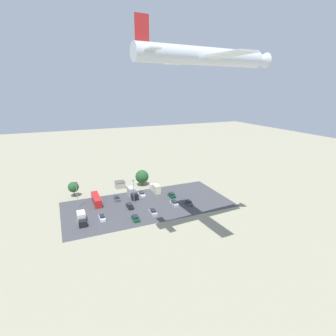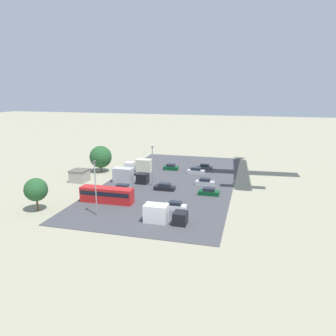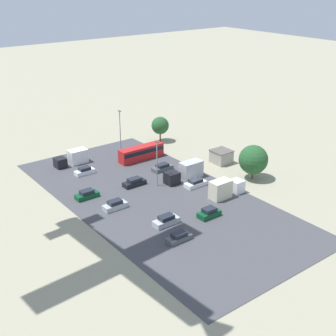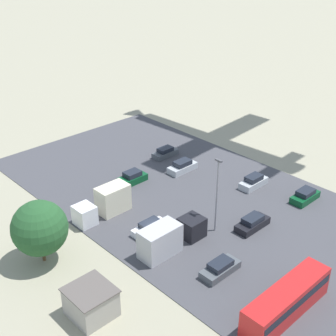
{
  "view_description": "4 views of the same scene",
  "coord_description": "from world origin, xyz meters",
  "px_view_note": "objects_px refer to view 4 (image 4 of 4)",
  "views": [
    {
      "loc": [
        29.3,
        95.77,
        41.79
      ],
      "look_at": [
        -1.24,
        25.35,
        18.74
      ],
      "focal_mm": 28.0,
      "sensor_mm": 36.0,
      "label": 1
    },
    {
      "loc": [
        74.16,
        27.85,
        22.21
      ],
      "look_at": [
        5.49,
        9.76,
        4.76
      ],
      "focal_mm": 35.0,
      "sensor_mm": 36.0,
      "label": 2
    },
    {
      "loc": [
        -63.14,
        54.71,
        39.15
      ],
      "look_at": [
        -1.57,
        7.71,
        6.3
      ],
      "focal_mm": 50.0,
      "sensor_mm": 36.0,
      "label": 3
    },
    {
      "loc": [
        33.73,
        -29.39,
        31.81
      ],
      "look_at": [
        -5.68,
        7.78,
        3.81
      ],
      "focal_mm": 50.0,
      "sensor_mm": 36.0,
      "label": 4
    }
  ],
  "objects_px": {
    "shed_building": "(91,302)",
    "parked_truck_2": "(105,203)",
    "bus": "(287,300)",
    "parked_car_5": "(151,228)",
    "parked_car_6": "(252,223)",
    "parked_car_4": "(132,178)",
    "parked_truck_1": "(169,237)",
    "parked_car_0": "(182,167)",
    "parked_car_1": "(165,153)",
    "parked_car_7": "(254,182)",
    "parked_car_3": "(220,268)",
    "parked_car_8": "(305,196)"
  },
  "relations": [
    {
      "from": "parked_car_0",
      "to": "parked_car_3",
      "type": "height_order",
      "value": "parked_car_0"
    },
    {
      "from": "parked_car_4",
      "to": "parked_truck_1",
      "type": "xyz_separation_m",
      "value": [
        14.59,
        -6.76,
        0.88
      ]
    },
    {
      "from": "parked_car_4",
      "to": "parked_truck_2",
      "type": "height_order",
      "value": "parked_truck_2"
    },
    {
      "from": "shed_building",
      "to": "bus",
      "type": "bearing_deg",
      "value": 46.57
    },
    {
      "from": "parked_car_5",
      "to": "parked_car_1",
      "type": "bearing_deg",
      "value": 132.27
    },
    {
      "from": "bus",
      "to": "parked_car_1",
      "type": "relative_size",
      "value": 2.54
    },
    {
      "from": "parked_car_3",
      "to": "parked_car_0",
      "type": "bearing_deg",
      "value": -35.13
    },
    {
      "from": "parked_truck_1",
      "to": "parked_car_3",
      "type": "bearing_deg",
      "value": 8.92
    },
    {
      "from": "parked_car_6",
      "to": "parked_car_8",
      "type": "relative_size",
      "value": 1.06
    },
    {
      "from": "parked_truck_2",
      "to": "parked_car_6",
      "type": "bearing_deg",
      "value": -142.75
    },
    {
      "from": "shed_building",
      "to": "parked_car_5",
      "type": "bearing_deg",
      "value": 115.44
    },
    {
      "from": "parked_car_4",
      "to": "parked_car_5",
      "type": "distance_m",
      "value": 12.46
    },
    {
      "from": "parked_truck_1",
      "to": "parked_truck_2",
      "type": "bearing_deg",
      "value": -175.16
    },
    {
      "from": "shed_building",
      "to": "parked_truck_2",
      "type": "height_order",
      "value": "parked_truck_2"
    },
    {
      "from": "parked_car_1",
      "to": "parked_car_7",
      "type": "bearing_deg",
      "value": 8.68
    },
    {
      "from": "bus",
      "to": "parked_car_5",
      "type": "distance_m",
      "value": 18.18
    },
    {
      "from": "parked_car_1",
      "to": "parked_car_3",
      "type": "distance_m",
      "value": 28.2
    },
    {
      "from": "parked_car_8",
      "to": "parked_truck_1",
      "type": "height_order",
      "value": "parked_truck_1"
    },
    {
      "from": "parked_car_0",
      "to": "parked_car_4",
      "type": "distance_m",
      "value": 7.81
    },
    {
      "from": "bus",
      "to": "shed_building",
      "type": "bearing_deg",
      "value": -133.43
    },
    {
      "from": "bus",
      "to": "parked_car_6",
      "type": "height_order",
      "value": "bus"
    },
    {
      "from": "parked_car_6",
      "to": "parked_truck_1",
      "type": "relative_size",
      "value": 0.54
    },
    {
      "from": "shed_building",
      "to": "parked_car_8",
      "type": "bearing_deg",
      "value": 85.64
    },
    {
      "from": "parked_car_5",
      "to": "parked_truck_2",
      "type": "height_order",
      "value": "parked_truck_2"
    },
    {
      "from": "parked_car_5",
      "to": "parked_car_6",
      "type": "bearing_deg",
      "value": 51.2
    },
    {
      "from": "parked_car_6",
      "to": "parked_car_4",
      "type": "bearing_deg",
      "value": 9.88
    },
    {
      "from": "parked_car_8",
      "to": "bus",
      "type": "bearing_deg",
      "value": 117.35
    },
    {
      "from": "parked_car_0",
      "to": "parked_car_7",
      "type": "height_order",
      "value": "parked_car_0"
    },
    {
      "from": "parked_car_6",
      "to": "parked_car_7",
      "type": "distance_m",
      "value": 10.12
    },
    {
      "from": "bus",
      "to": "parked_truck_2",
      "type": "height_order",
      "value": "parked_truck_2"
    },
    {
      "from": "parked_car_0",
      "to": "parked_truck_1",
      "type": "relative_size",
      "value": 0.53
    },
    {
      "from": "parked_car_0",
      "to": "parked_car_1",
      "type": "xyz_separation_m",
      "value": [
        -5.33,
        1.54,
        -0.09
      ]
    },
    {
      "from": "parked_car_5",
      "to": "bus",
      "type": "bearing_deg",
      "value": 1.38
    },
    {
      "from": "parked_car_0",
      "to": "parked_truck_2",
      "type": "bearing_deg",
      "value": 96.49
    },
    {
      "from": "parked_car_4",
      "to": "parked_truck_1",
      "type": "height_order",
      "value": "parked_truck_1"
    },
    {
      "from": "parked_car_1",
      "to": "parked_car_5",
      "type": "xyz_separation_m",
      "value": [
        13.77,
        -15.15,
        0.01
      ]
    },
    {
      "from": "bus",
      "to": "parked_car_4",
      "type": "bearing_deg",
      "value": 168.82
    },
    {
      "from": "parked_car_1",
      "to": "parked_car_8",
      "type": "height_order",
      "value": "parked_car_8"
    },
    {
      "from": "parked_car_3",
      "to": "parked_car_6",
      "type": "relative_size",
      "value": 0.99
    },
    {
      "from": "parked_car_4",
      "to": "parked_truck_2",
      "type": "xyz_separation_m",
      "value": [
        4.09,
        -7.64,
        0.9
      ]
    },
    {
      "from": "bus",
      "to": "parked_car_5",
      "type": "relative_size",
      "value": 2.39
    },
    {
      "from": "parked_car_7",
      "to": "parked_car_4",
      "type": "bearing_deg",
      "value": 42.61
    },
    {
      "from": "parked_car_6",
      "to": "parked_truck_2",
      "type": "bearing_deg",
      "value": 37.25
    },
    {
      "from": "parked_car_4",
      "to": "parked_car_7",
      "type": "distance_m",
      "value": 16.7
    },
    {
      "from": "shed_building",
      "to": "parked_truck_1",
      "type": "bearing_deg",
      "value": 100.33
    },
    {
      "from": "bus",
      "to": "parked_car_7",
      "type": "height_order",
      "value": "bus"
    },
    {
      "from": "parked_car_5",
      "to": "parked_car_6",
      "type": "relative_size",
      "value": 0.97
    },
    {
      "from": "shed_building",
      "to": "parked_car_0",
      "type": "relative_size",
      "value": 0.91
    },
    {
      "from": "parked_car_8",
      "to": "parked_car_5",
      "type": "bearing_deg",
      "value": 66.66
    },
    {
      "from": "parked_car_4",
      "to": "parked_car_7",
      "type": "xyz_separation_m",
      "value": [
        12.29,
        11.31,
        -0.01
      ]
    }
  ]
}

